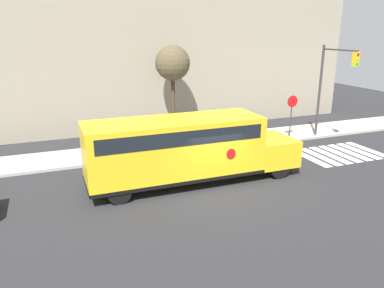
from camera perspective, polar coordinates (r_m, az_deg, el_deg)
ground_plane at (r=16.91m, az=3.48°, el=-6.91°), size 60.00×60.00×0.00m
sidewalk_strip at (r=22.57m, az=-3.38°, el=-0.50°), size 44.00×3.00×0.15m
building_backdrop at (r=27.85m, az=-7.81°, el=13.29°), size 32.00×4.00×10.25m
crosswalk_stripes at (r=23.24m, az=21.57°, el=-1.36°), size 4.70×3.20×0.01m
school_bus at (r=16.99m, az=-1.20°, el=-0.47°), size 10.01×2.57×3.07m
stop_sign at (r=24.54m, az=14.93°, el=4.91°), size 0.74×0.10×2.93m
traffic_light at (r=24.92m, az=20.34°, el=9.16°), size 0.28×2.96×5.97m
tree_near_sidewalk at (r=24.46m, az=-2.97°, el=12.07°), size 2.24×2.24×5.95m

